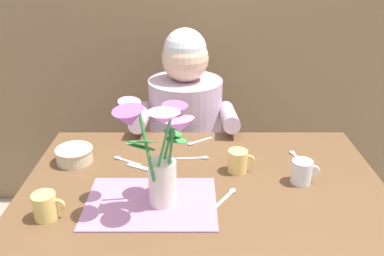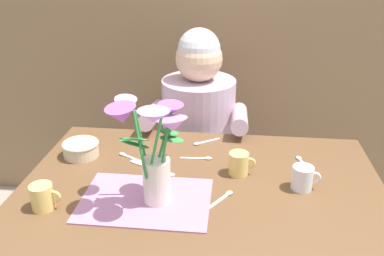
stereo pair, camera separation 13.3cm
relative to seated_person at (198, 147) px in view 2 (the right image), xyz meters
The scene contains 14 objects.
dining_table 0.63m from the seated_person, 83.57° to the right, with size 1.20×0.80×0.74m.
seated_person is the anchor object (origin of this frame).
striped_placemat 0.76m from the seated_person, 97.44° to the right, with size 0.40×0.28×0.01m, color #B275A3.
flower_vase 0.83m from the seated_person, 95.15° to the right, with size 0.26×0.25×0.34m.
ceramic_bowl 0.65m from the seated_person, 130.37° to the right, with size 0.14×0.14×0.06m.
dinner_knife 0.58m from the seated_person, 102.22° to the right, with size 0.19×0.02×0.01m, color silver.
ceramic_mug 0.61m from the seated_person, 70.44° to the right, with size 0.09×0.07×0.08m.
tea_cup 0.92m from the seated_person, 116.00° to the right, with size 0.09×0.07×0.08m.
coffee_cup 0.76m from the seated_person, 56.99° to the right, with size 0.09×0.07×0.08m.
spoon_0 0.63m from the seated_person, 45.70° to the right, with size 0.05×0.12×0.01m.
spoon_1 0.48m from the seated_person, 83.31° to the right, with size 0.12×0.02×0.01m.
spoon_2 0.73m from the seated_person, 77.98° to the right, with size 0.08×0.11×0.01m.
spoon_3 0.54m from the seated_person, 116.05° to the right, with size 0.11×0.07×0.01m.
spoon_4 0.36m from the seated_person, 81.67° to the right, with size 0.11×0.08×0.01m.
Camera 2 is at (0.09, -1.16, 1.47)m, focal length 38.36 mm.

